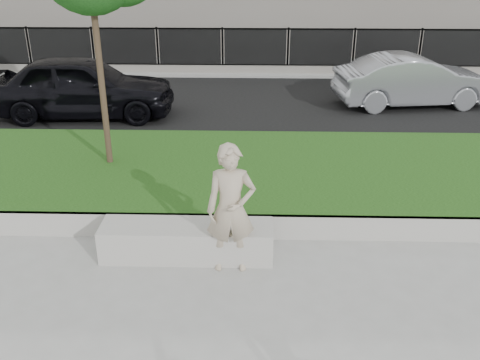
{
  "coord_description": "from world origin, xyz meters",
  "views": [
    {
      "loc": [
        0.5,
        -6.2,
        4.25
      ],
      "look_at": [
        0.29,
        1.2,
        0.92
      ],
      "focal_mm": 40.0,
      "sensor_mm": 36.0,
      "label": 1
    }
  ],
  "objects_px": {
    "stone_bench": "(187,241)",
    "car_silver": "(413,81)",
    "man": "(231,209)",
    "book": "(236,233)",
    "car_dark": "(82,86)"
  },
  "relations": [
    {
      "from": "stone_bench",
      "to": "car_silver",
      "type": "xyz_separation_m",
      "value": [
        5.3,
        7.88,
        0.48
      ]
    },
    {
      "from": "man",
      "to": "book",
      "type": "distance_m",
      "value": 0.41
    },
    {
      "from": "man",
      "to": "book",
      "type": "bearing_deg",
      "value": 41.35
    },
    {
      "from": "car_dark",
      "to": "car_silver",
      "type": "bearing_deg",
      "value": -84.76
    },
    {
      "from": "stone_bench",
      "to": "car_silver",
      "type": "distance_m",
      "value": 9.51
    },
    {
      "from": "car_silver",
      "to": "man",
      "type": "bearing_deg",
      "value": 142.29
    },
    {
      "from": "man",
      "to": "stone_bench",
      "type": "bearing_deg",
      "value": 153.29
    },
    {
      "from": "man",
      "to": "car_silver",
      "type": "xyz_separation_m",
      "value": [
        4.64,
        8.15,
        -0.19
      ]
    },
    {
      "from": "stone_bench",
      "to": "book",
      "type": "height_order",
      "value": "book"
    },
    {
      "from": "man",
      "to": "car_dark",
      "type": "distance_m",
      "value": 8.05
    },
    {
      "from": "man",
      "to": "car_silver",
      "type": "bearing_deg",
      "value": 56.11
    },
    {
      "from": "stone_bench",
      "to": "man",
      "type": "height_order",
      "value": "man"
    },
    {
      "from": "book",
      "to": "man",
      "type": "bearing_deg",
      "value": -170.67
    },
    {
      "from": "car_dark",
      "to": "car_silver",
      "type": "height_order",
      "value": "car_dark"
    },
    {
      "from": "stone_bench",
      "to": "man",
      "type": "distance_m",
      "value": 0.97
    }
  ]
}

